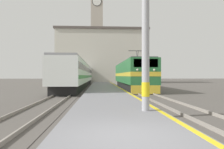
{
  "coord_description": "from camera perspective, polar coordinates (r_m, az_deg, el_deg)",
  "views": [
    {
      "loc": [
        -0.71,
        -5.35,
        1.81
      ],
      "look_at": [
        1.03,
        23.78,
        1.97
      ],
      "focal_mm": 35.0,
      "sensor_mm": 36.0,
      "label": 1
    }
  ],
  "objects": [
    {
      "name": "ground_plane",
      "position": [
        35.4,
        -2.28,
        -3.24
      ],
      "size": [
        200.0,
        200.0,
        0.0
      ],
      "primitive_type": "plane",
      "color": "#514C47"
    },
    {
      "name": "catenary_mast",
      "position": [
        9.56,
        9.17,
        12.98
      ],
      "size": [
        2.76,
        0.34,
        7.49
      ],
      "color": "#9E9EA3",
      "rests_on": "platform"
    },
    {
      "name": "platform",
      "position": [
        30.4,
        -2.08,
        -3.41
      ],
      "size": [
        3.95,
        140.0,
        0.34
      ],
      "color": "slate",
      "rests_on": "ground"
    },
    {
      "name": "passenger_train",
      "position": [
        38.16,
        -8.21,
        -0.0
      ],
      "size": [
        2.92,
        39.67,
        3.72
      ],
      "color": "black",
      "rests_on": "ground"
    },
    {
      "name": "station_building",
      "position": [
        55.15,
        -2.66,
        4.77
      ],
      "size": [
        22.65,
        8.22,
        13.35
      ],
      "color": "beige",
      "rests_on": "ground"
    },
    {
      "name": "rail_track_far",
      "position": [
        30.57,
        -9.42,
        -3.64
      ],
      "size": [
        2.83,
        140.0,
        0.16
      ],
      "color": "#514C47",
      "rests_on": "ground"
    },
    {
      "name": "clock_tower",
      "position": [
        66.01,
        -3.96,
        11.34
      ],
      "size": [
        4.32,
        4.32,
        28.78
      ],
      "color": "#ADA393",
      "rests_on": "ground"
    },
    {
      "name": "rail_track_near",
      "position": [
        30.72,
        4.83,
        -3.63
      ],
      "size": [
        2.84,
        140.0,
        0.16
      ],
      "color": "#514C47",
      "rests_on": "ground"
    },
    {
      "name": "locomotive_train",
      "position": [
        29.73,
        5.09,
        -0.12
      ],
      "size": [
        2.92,
        18.49,
        4.7
      ],
      "color": "black",
      "rests_on": "ground"
    }
  ]
}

